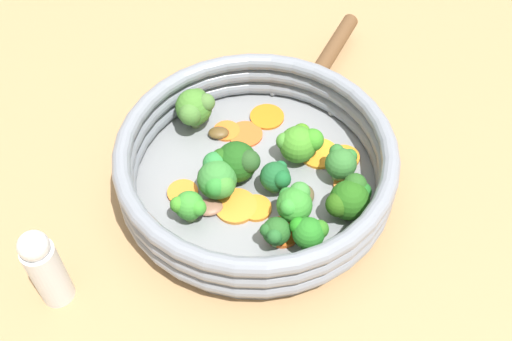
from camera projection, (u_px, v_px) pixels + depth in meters
ground_plane at (256, 187)px, 0.71m from camera, size 4.00×4.00×0.00m
skillet at (256, 183)px, 0.70m from camera, size 0.30×0.30×0.02m
skillet_rim_wall at (256, 162)px, 0.67m from camera, size 0.32×0.32×0.06m
skillet_handle at (329, 55)px, 0.82m from camera, size 0.15×0.12×0.02m
skillet_rivet_left at (332, 112)px, 0.76m from camera, size 0.01×0.01×0.01m
skillet_rivet_right at (273, 93)px, 0.78m from camera, size 0.01×0.01×0.01m
carrot_slice_0 at (267, 117)px, 0.76m from camera, size 0.06×0.06×0.00m
carrot_slice_1 at (183, 193)px, 0.68m from camera, size 0.04×0.04×0.01m
carrot_slice_2 at (236, 206)px, 0.67m from camera, size 0.05×0.05×0.00m
carrot_slice_3 at (346, 185)px, 0.69m from camera, size 0.03×0.03×0.00m
carrot_slice_4 at (230, 130)px, 0.74m from camera, size 0.04×0.04×0.00m
carrot_slice_5 at (282, 232)px, 0.65m from camera, size 0.05×0.05×0.01m
carrot_slice_6 at (256, 208)px, 0.67m from camera, size 0.05×0.05×0.00m
carrot_slice_7 at (245, 134)px, 0.74m from camera, size 0.06×0.06×0.00m
carrot_slice_8 at (317, 151)px, 0.72m from camera, size 0.06×0.06×0.00m
carrot_slice_9 at (345, 157)px, 0.72m from camera, size 0.04×0.04×0.01m
broccoli_floret_0 at (350, 198)px, 0.65m from camera, size 0.06×0.05×0.05m
broccoli_floret_1 at (294, 203)px, 0.63m from camera, size 0.04×0.04×0.05m
broccoli_floret_2 at (189, 206)px, 0.64m from camera, size 0.04×0.03×0.04m
broccoli_floret_3 at (299, 143)px, 0.70m from camera, size 0.05×0.04×0.05m
broccoli_floret_4 at (276, 177)px, 0.67m from camera, size 0.04×0.04×0.04m
broccoli_floret_5 at (341, 163)px, 0.68m from camera, size 0.04×0.04×0.05m
broccoli_floret_6 at (310, 232)px, 0.62m from camera, size 0.04×0.04×0.05m
broccoli_floret_7 at (195, 107)px, 0.73m from camera, size 0.05×0.05×0.05m
broccoli_floret_8 at (275, 232)px, 0.62m from camera, size 0.03×0.03×0.04m
broccoli_floret_9 at (237, 162)px, 0.68m from camera, size 0.05×0.05×0.05m
broccoli_floret_10 at (217, 178)px, 0.66m from camera, size 0.04×0.06×0.05m
mushroom_piece_0 at (209, 207)px, 0.67m from camera, size 0.04×0.03×0.01m
mushroom_piece_1 at (302, 197)px, 0.67m from camera, size 0.04×0.04×0.01m
mushroom_piece_2 at (219, 133)px, 0.74m from camera, size 0.03×0.03×0.01m
salt_shaker at (45, 268)px, 0.58m from camera, size 0.03×0.03×0.11m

